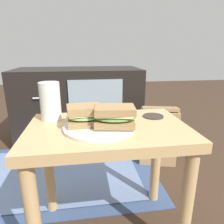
% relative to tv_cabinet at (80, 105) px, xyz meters
% --- Properties ---
extents(side_table, '(0.56, 0.36, 0.46)m').
position_rel_tv_cabinet_xyz_m(side_table, '(0.11, -0.95, 0.08)').
color(side_table, tan).
rests_on(side_table, ground).
extents(tv_cabinet, '(0.96, 0.46, 0.58)m').
position_rel_tv_cabinet_xyz_m(tv_cabinet, '(0.00, 0.00, 0.00)').
color(tv_cabinet, black).
rests_on(tv_cabinet, ground).
extents(area_rug, '(1.19, 0.73, 0.01)m').
position_rel_tv_cabinet_xyz_m(area_rug, '(-0.15, -0.52, -0.29)').
color(area_rug, '#384C72').
rests_on(area_rug, ground).
extents(plate, '(0.25, 0.25, 0.01)m').
position_rel_tv_cabinet_xyz_m(plate, '(0.08, -0.96, 0.17)').
color(plate, silver).
rests_on(plate, side_table).
extents(sandwich_front, '(0.13, 0.10, 0.07)m').
position_rel_tv_cabinet_xyz_m(sandwich_front, '(0.03, -0.95, 0.21)').
color(sandwich_front, '#9E7A4C').
rests_on(sandwich_front, plate).
extents(sandwich_back, '(0.15, 0.12, 0.07)m').
position_rel_tv_cabinet_xyz_m(sandwich_back, '(0.13, -0.98, 0.22)').
color(sandwich_back, '#9E7A4C').
rests_on(sandwich_back, plate).
extents(beer_glass, '(0.08, 0.08, 0.14)m').
position_rel_tv_cabinet_xyz_m(beer_glass, '(-0.09, -0.85, 0.24)').
color(beer_glass, silver).
rests_on(beer_glass, side_table).
extents(coaster, '(0.08, 0.08, 0.01)m').
position_rel_tv_cabinet_xyz_m(coaster, '(0.31, -0.87, 0.17)').
color(coaster, '#332D28').
rests_on(coaster, side_table).
extents(paper_bag, '(0.25, 0.17, 0.38)m').
position_rel_tv_cabinet_xyz_m(paper_bag, '(0.50, -0.47, -0.10)').
color(paper_bag, tan).
rests_on(paper_bag, ground).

